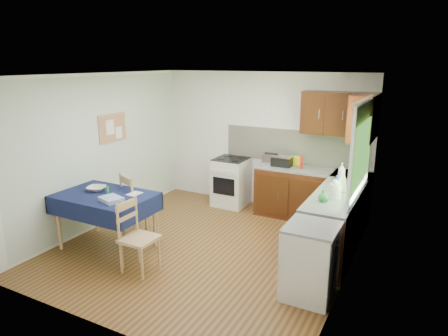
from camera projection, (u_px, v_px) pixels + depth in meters
The scene contains 33 objects.
floor at pixel (207, 247), 5.94m from camera, with size 4.20×4.20×0.00m, color #522B15.
ceiling at pixel (205, 75), 5.29m from camera, with size 4.00×4.20×0.02m, color white.
wall_back at pixel (262, 140), 7.41m from camera, with size 4.00×0.02×2.50m, color white.
wall_front at pixel (96, 215), 3.82m from camera, with size 4.00×0.02×2.50m, color white.
wall_left at pixel (100, 151), 6.51m from camera, with size 0.02×4.20×2.50m, color silver.
wall_right at pixel (352, 186), 4.72m from camera, with size 0.02×4.20×2.50m, color white.
base_cabinets at pixel (321, 208), 6.30m from camera, with size 1.90×2.30×0.86m.
worktop_back at pixel (312, 170), 6.78m from camera, with size 1.90×0.60×0.04m, color slate.
worktop_right at pixel (336, 196), 5.51m from camera, with size 0.60×1.70×0.04m, color slate.
worktop_corner at pixel (352, 175), 6.49m from camera, with size 0.60×0.60×0.04m, color slate.
splashback at pixel (296, 147), 7.12m from camera, with size 2.70×0.02×0.60m, color beige.
upper_cabinets at pixel (345, 115), 6.32m from camera, with size 1.20×0.85×0.70m.
stove at pixel (231, 182), 7.59m from camera, with size 0.60×0.61×0.92m.
window at pixel (362, 142), 5.23m from camera, with size 0.04×1.48×1.26m.
fridge at pixel (310, 262), 4.59m from camera, with size 0.58×0.60×0.89m.
corkboard at pixel (113, 128), 6.67m from camera, with size 0.04×0.62×0.47m.
dining_table at pixel (105, 201), 5.74m from camera, with size 1.37×0.93×0.83m.
chair_far at pixel (137, 205), 6.11m from camera, with size 0.61×0.61×1.04m.
chair_near at pixel (136, 234), 5.16m from camera, with size 0.43×0.43×0.96m.
toaster at pixel (271, 159), 7.04m from camera, with size 0.29×0.18×0.22m.
sandwich_press at pixel (282, 160), 6.98m from camera, with size 0.34×0.29×0.20m.
sauce_bottle at pixel (301, 163), 6.78m from camera, with size 0.05×0.05×0.22m, color red.
yellow_packet at pixel (297, 161), 6.99m from camera, with size 0.12×0.08×0.16m, color yellow.
dish_rack at pixel (342, 188), 5.69m from camera, with size 0.40×0.31×0.19m.
kettle at pixel (335, 190), 5.30m from camera, with size 0.16×0.16×0.27m.
cup at pixel (354, 173), 6.38m from camera, with size 0.11×0.11×0.09m, color silver.
soap_bottle_a at pixel (342, 173), 6.02m from camera, with size 0.11×0.12×0.30m, color silver.
soap_bottle_b at pixel (336, 182), 5.72m from camera, with size 0.09×0.09×0.20m, color blue.
soap_bottle_c at pixel (323, 196), 5.19m from camera, with size 0.13×0.13×0.16m, color #24873B.
plate_bowl at pixel (96, 189), 5.86m from camera, with size 0.27×0.27×0.07m, color beige.
book at pixel (130, 193), 5.74m from camera, with size 0.15×0.21×0.02m, color white.
spice_jar at pixel (107, 190), 5.76m from camera, with size 0.05×0.05×0.09m, color #24873C.
tea_towel at pixel (111, 199), 5.43m from camera, with size 0.30×0.24×0.05m, color #294799.
Camera 1 is at (2.75, -4.70, 2.67)m, focal length 32.00 mm.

